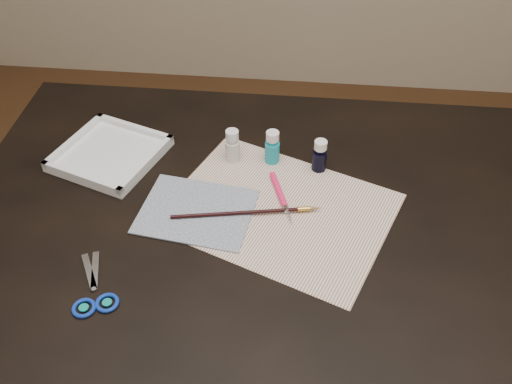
# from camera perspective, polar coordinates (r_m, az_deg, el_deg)

# --- Properties ---
(table) EXTENTS (1.30, 0.90, 0.75)m
(table) POSITION_cam_1_polar(r_m,az_deg,el_deg) (1.52, 0.00, -11.90)
(table) COLOR black
(table) RESTS_ON ground
(paper) EXTENTS (0.56, 0.50, 0.00)m
(paper) POSITION_cam_1_polar(r_m,az_deg,el_deg) (1.23, 2.28, -1.84)
(paper) COLOR white
(paper) RESTS_ON table
(canvas) EXTENTS (0.26, 0.22, 0.00)m
(canvas) POSITION_cam_1_polar(r_m,az_deg,el_deg) (1.23, -5.96, -1.93)
(canvas) COLOR #122241
(canvas) RESTS_ON paper
(paint_bottle_white) EXTENTS (0.04, 0.04, 0.08)m
(paint_bottle_white) POSITION_cam_1_polar(r_m,az_deg,el_deg) (1.33, -2.37, 4.65)
(paint_bottle_white) COLOR silver
(paint_bottle_white) RESTS_ON table
(paint_bottle_cyan) EXTENTS (0.04, 0.04, 0.08)m
(paint_bottle_cyan) POSITION_cam_1_polar(r_m,az_deg,el_deg) (1.33, 1.64, 4.51)
(paint_bottle_cyan) COLOR teal
(paint_bottle_cyan) RESTS_ON table
(paint_bottle_navy) EXTENTS (0.03, 0.03, 0.08)m
(paint_bottle_navy) POSITION_cam_1_polar(r_m,az_deg,el_deg) (1.31, 6.39, 3.64)
(paint_bottle_navy) COLOR black
(paint_bottle_navy) RESTS_ON table
(paintbrush) EXTENTS (0.32, 0.07, 0.01)m
(paintbrush) POSITION_cam_1_polar(r_m,az_deg,el_deg) (1.21, -0.89, -2.04)
(paintbrush) COLOR black
(paintbrush) RESTS_ON canvas
(craft_knife) EXTENTS (0.07, 0.16, 0.01)m
(craft_knife) POSITION_cam_1_polar(r_m,az_deg,el_deg) (1.25, 2.59, -0.59)
(craft_knife) COLOR #FF1F5E
(craft_knife) RESTS_ON paper
(scissors) EXTENTS (0.16, 0.19, 0.01)m
(scissors) POSITION_cam_1_polar(r_m,az_deg,el_deg) (1.13, -16.29, -8.80)
(scissors) COLOR silver
(scissors) RESTS_ON table
(palette_tray) EXTENTS (0.28, 0.28, 0.03)m
(palette_tray) POSITION_cam_1_polar(r_m,az_deg,el_deg) (1.40, -14.42, 3.79)
(palette_tray) COLOR white
(palette_tray) RESTS_ON table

